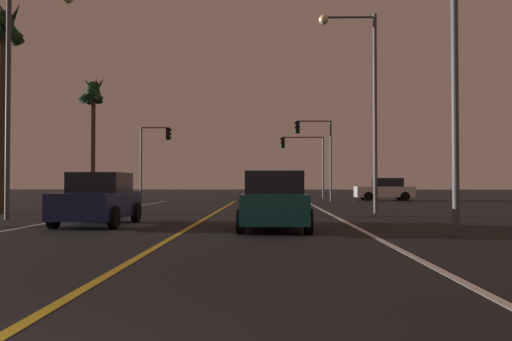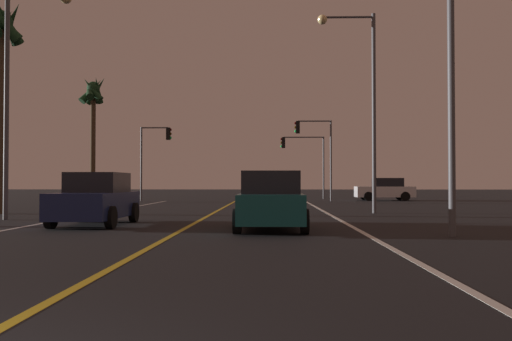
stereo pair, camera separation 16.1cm
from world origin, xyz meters
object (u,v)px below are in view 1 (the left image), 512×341
Objects in this scene: traffic_light_far_right at (302,152)px; street_lamp_left_mid at (23,75)px; street_lamp_right_near at (435,24)px; car_lead_same_lane at (274,202)px; car_crossing_side at (385,190)px; palm_tree_left_far at (93,101)px; palm_tree_left_mid at (3,44)px; street_lamp_right_far at (363,88)px; traffic_light_near_right at (314,142)px; traffic_light_near_left at (155,147)px; car_oncoming at (99,200)px.

street_lamp_left_mid is at bearing 65.10° from traffic_light_far_right.
traffic_light_far_right is 31.37m from street_lamp_right_near.
car_lead_same_lane is 0.51× the size of street_lamp_left_mid.
car_crossing_side is at bearing -99.46° from street_lamp_right_near.
traffic_light_far_right is at bearing -5.15° from car_lead_same_lane.
car_crossing_side is at bearing 144.85° from traffic_light_far_right.
street_lamp_right_near is 0.98× the size of palm_tree_left_far.
car_crossing_side is 27.81m from palm_tree_left_mid.
car_crossing_side is at bearing 50.09° from street_lamp_left_mid.
street_lamp_left_mid is 14.06m from street_lamp_right_far.
street_lamp_right_far is at bearing -89.63° from street_lamp_right_near.
street_lamp_right_near is (1.48, -31.29, 1.57)m from traffic_light_far_right.
car_lead_same_lane is 15.54m from palm_tree_left_mid.
palm_tree_left_far reaches higher than street_lamp_left_mid.
traffic_light_far_right is at bearing -84.25° from traffic_light_near_right.
palm_tree_left_far is (-0.66, 14.18, -0.37)m from palm_tree_left_mid.
traffic_light_near_right is 0.66× the size of street_lamp_right_far.
street_lamp_right_near is at bearing -63.86° from traffic_light_near_left.
car_oncoming is (-14.29, -23.69, 0.00)m from car_crossing_side.
traffic_light_near_left is 0.62× the size of palm_tree_left_far.
street_lamp_right_near reaches higher than car_crossing_side.
car_lead_same_lane is 11.00m from street_lamp_left_mid.
street_lamp_right_near reaches higher than street_lamp_left_mid.
car_oncoming is at bearing -19.13° from street_lamp_right_near.
car_oncoming is at bearing 58.90° from car_crossing_side.
palm_tree_left_mid reaches higher than car_crossing_side.
street_lamp_right_near is (9.78, -3.39, 4.65)m from car_oncoming.
street_lamp_right_far reaches higher than car_lead_same_lane.
street_lamp_left_mid is 4.98m from palm_tree_left_mid.
street_lamp_right_far reaches higher than street_lamp_left_mid.
car_lead_same_lane is at bearing -60.27° from palm_tree_left_far.
palm_tree_left_mid is (-15.94, 9.43, 1.98)m from street_lamp_right_near.
car_oncoming is 0.51× the size of street_lamp_left_mid.
traffic_light_far_right is 17.26m from palm_tree_left_far.
traffic_light_near_left reaches higher than car_oncoming.
traffic_light_near_left is at bearing 26.20° from traffic_light_far_right.
street_lamp_right_far reaches higher than street_lamp_right_near.
street_lamp_right_near is at bearing 92.05° from traffic_light_near_right.
traffic_light_near_left is 20.01m from street_lamp_right_far.
car_crossing_side is at bearing -18.88° from car_lead_same_lane.
traffic_light_near_right is 11.74m from traffic_light_near_left.
car_crossing_side is 0.46× the size of palm_tree_left_mid.
street_lamp_right_far is at bearing 74.71° from car_crossing_side.
traffic_light_near_right is 1.08× the size of traffic_light_near_left.
street_lamp_right_far is (12.59, -15.46, 1.62)m from traffic_light_near_left.
street_lamp_left_mid is at bearing 66.85° from car_lead_same_lane.
palm_tree_left_far is at bearing 7.95° from traffic_light_near_right.
traffic_light_near_left is (-11.73, 0.00, -0.33)m from traffic_light_near_right.
street_lamp_right_near is 10.33m from street_lamp_right_far.
traffic_light_near_right reaches higher than car_oncoming.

